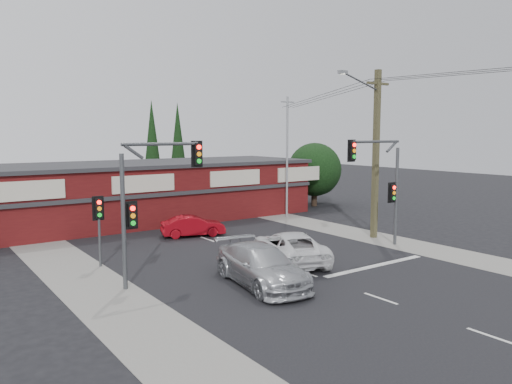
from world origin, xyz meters
TOP-DOWN VIEW (x-y plane):
  - ground at (0.00, 0.00)m, footprint 120.00×120.00m
  - road_strip at (0.00, 5.00)m, footprint 14.00×70.00m
  - verge_left at (-8.50, 5.00)m, footprint 3.00×70.00m
  - verge_right at (8.50, 5.00)m, footprint 3.00×70.00m
  - stop_line at (3.50, -1.50)m, footprint 6.50×0.35m
  - white_suv at (0.61, 1.41)m, footprint 4.27×6.06m
  - silver_suv at (-2.65, -0.71)m, footprint 3.06×5.89m
  - red_sedan at (-0.24, 9.74)m, footprint 4.10×2.47m
  - lane_dashes at (0.00, 10.55)m, footprint 0.12×58.70m
  - shop_building at (-0.99, 16.99)m, footprint 27.30×8.40m
  - tree_cluster at (14.69, 15.44)m, footprint 5.90×5.10m
  - conifer_near at (3.50, 24.00)m, footprint 1.80×1.80m
  - conifer_far at (7.00, 26.00)m, footprint 1.80×1.80m
  - traffic_mast_left at (-6.43, 2.00)m, footprint 3.77×0.27m
  - traffic_mast_right at (6.86, 1.00)m, footprint 3.96×0.27m
  - pedestal_signal at (-7.20, 6.01)m, footprint 0.55×0.27m
  - utility_pole at (8.36, 2.99)m, footprint 4.38×0.59m
  - steel_pole at (9.00, 12.00)m, footprint 1.20×0.16m
  - power_lines at (8.47, -2.47)m, footprint 2.01×29.00m

SIDE VIEW (x-z plane):
  - ground at x=0.00m, z-range 0.00..0.00m
  - road_strip at x=0.00m, z-range 0.00..0.01m
  - verge_left at x=-8.50m, z-range 0.00..0.02m
  - verge_right at x=8.50m, z-range 0.00..0.02m
  - lane_dashes at x=0.00m, z-range 0.01..0.02m
  - stop_line at x=3.50m, z-range 0.01..0.02m
  - red_sedan at x=-0.24m, z-range 0.00..1.27m
  - white_suv at x=0.61m, z-range 0.00..1.53m
  - silver_suv at x=-2.65m, z-range 0.00..1.63m
  - shop_building at x=-0.99m, z-range 0.02..4.25m
  - pedestal_signal at x=-7.20m, z-range 0.72..4.09m
  - tree_cluster at x=14.69m, z-range 0.15..5.65m
  - traffic_mast_left at x=-6.43m, z-range 0.94..6.92m
  - traffic_mast_right at x=6.86m, z-range 0.96..6.93m
  - steel_pole at x=9.00m, z-range 0.20..9.20m
  - utility_pole at x=8.36m, z-range 0.40..10.40m
  - conifer_near at x=3.50m, z-range 0.85..10.10m
  - conifer_far at x=7.00m, z-range 0.85..10.10m
  - power_lines at x=8.47m, z-range 8.43..9.65m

